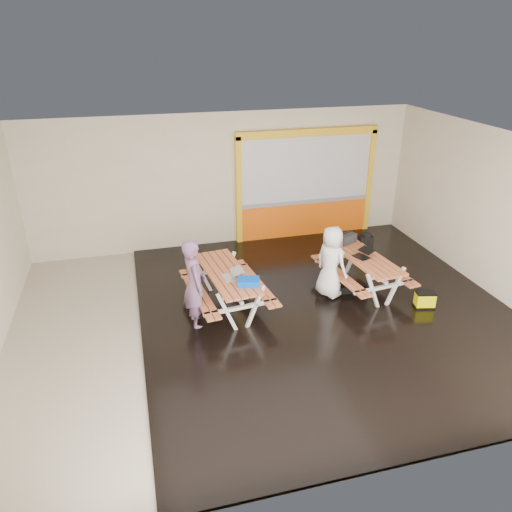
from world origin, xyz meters
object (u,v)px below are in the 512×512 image
object	(u,v)px
laptop_right	(363,254)
backpack	(366,244)
blue_pouch	(249,282)
toolbox	(347,239)
laptop_left	(232,275)
picnic_table_left	(227,281)
picnic_table_right	(363,264)
dark_case	(343,287)
fluke_bag	(425,300)
person_left	(194,284)
person_right	(331,262)

from	to	relation	value
laptop_right	backpack	xyz separation A→B (m)	(0.46, 0.78, -0.13)
blue_pouch	backpack	distance (m)	3.49
laptop_right	toolbox	bearing A→B (deg)	92.74
laptop_left	blue_pouch	xyz separation A→B (m)	(0.24, -0.37, 0.01)
picnic_table_left	laptop_left	bearing A→B (deg)	-76.54
picnic_table_right	laptop_left	world-z (taller)	laptop_left
laptop_right	blue_pouch	xyz separation A→B (m)	(-2.72, -0.64, 0.03)
backpack	dark_case	distance (m)	1.31
dark_case	fluke_bag	distance (m)	1.73
picnic_table_left	backpack	distance (m)	3.57
laptop_right	fluke_bag	world-z (taller)	laptop_right
picnic_table_right	backpack	size ratio (longest dim) A/B	4.40
picnic_table_right	fluke_bag	bearing A→B (deg)	-49.26
person_left	toolbox	size ratio (longest dim) A/B	3.55
backpack	person_left	bearing A→B (deg)	-163.90
toolbox	fluke_bag	size ratio (longest dim) A/B	1.13
toolbox	fluke_bag	distance (m)	2.21
laptop_right	blue_pouch	world-z (taller)	laptop_right
laptop_left	toolbox	world-z (taller)	toolbox
blue_pouch	backpack	bearing A→B (deg)	24.06
toolbox	person_left	bearing A→B (deg)	-161.88
picnic_table_left	dark_case	distance (m)	2.67
picnic_table_right	person_left	size ratio (longest dim) A/B	1.25
laptop_left	toolbox	size ratio (longest dim) A/B	0.80
picnic_table_left	person_right	bearing A→B (deg)	-3.20
toolbox	person_right	bearing A→B (deg)	-130.02
toolbox	backpack	distance (m)	0.53
picnic_table_left	picnic_table_right	size ratio (longest dim) A/B	1.03
picnic_table_left	laptop_right	world-z (taller)	laptop_right
dark_case	backpack	bearing A→B (deg)	41.53
laptop_right	blue_pouch	size ratio (longest dim) A/B	1.14
laptop_left	toolbox	xyz separation A→B (m)	(2.92, 1.04, 0.03)
laptop_right	dark_case	size ratio (longest dim) A/B	1.04
backpack	fluke_bag	bearing A→B (deg)	-74.88
laptop_left	backpack	distance (m)	3.58
person_right	fluke_bag	xyz separation A→B (m)	(1.76, -0.91, -0.67)
person_right	laptop_right	bearing A→B (deg)	-106.81
laptop_left	blue_pouch	world-z (taller)	laptop_left
backpack	picnic_table_left	bearing A→B (deg)	-167.16
picnic_table_left	person_right	world-z (taller)	person_right
blue_pouch	fluke_bag	distance (m)	3.77
picnic_table_left	laptop_right	xyz separation A→B (m)	(3.02, 0.01, 0.23)
toolbox	dark_case	size ratio (longest dim) A/B	1.13
picnic_table_left	fluke_bag	world-z (taller)	picnic_table_left
laptop_left	dark_case	distance (m)	2.69
person_left	toolbox	world-z (taller)	person_left
picnic_table_right	fluke_bag	size ratio (longest dim) A/B	5.03
picnic_table_left	laptop_left	xyz separation A→B (m)	(0.06, -0.25, 0.26)
laptop_right	backpack	world-z (taller)	backpack
person_left	picnic_table_left	bearing A→B (deg)	-64.75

